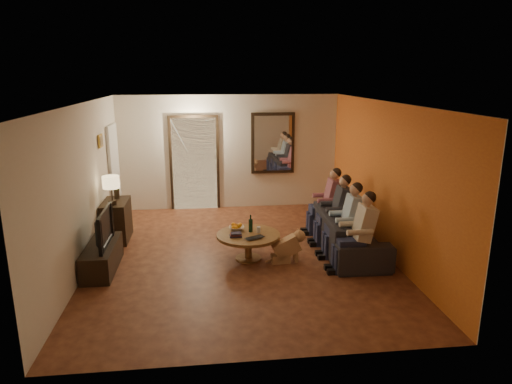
{
  "coord_description": "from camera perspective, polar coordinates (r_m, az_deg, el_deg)",
  "views": [
    {
      "loc": [
        -0.59,
        -7.34,
        3.05
      ],
      "look_at": [
        0.3,
        0.3,
        1.05
      ],
      "focal_mm": 32.0,
      "sensor_mm": 36.0,
      "label": 1
    }
  ],
  "objects": [
    {
      "name": "ceiling",
      "position": [
        7.37,
        -2.08,
        11.07
      ],
      "size": [
        5.0,
        6.0,
        0.01
      ],
      "primitive_type": "cube",
      "color": "white",
      "rests_on": "back_wall"
    },
    {
      "name": "tv_stand",
      "position": [
        7.75,
        -18.7,
        -7.74
      ],
      "size": [
        0.45,
        1.26,
        0.42
      ],
      "primitive_type": "cube",
      "color": "black",
      "rests_on": "floor"
    },
    {
      "name": "person_c",
      "position": [
        8.43,
        10.21,
        -2.54
      ],
      "size": [
        0.6,
        0.4,
        1.2
      ],
      "primitive_type": null,
      "color": "tan",
      "rests_on": "sofa"
    },
    {
      "name": "person_d",
      "position": [
        8.99,
        9.13,
        -1.43
      ],
      "size": [
        0.6,
        0.4,
        1.2
      ],
      "primitive_type": null,
      "color": "tan",
      "rests_on": "sofa"
    },
    {
      "name": "laptop",
      "position": [
        7.41,
        0.02,
        -5.87
      ],
      "size": [
        0.39,
        0.34,
        0.03
      ],
      "primitive_type": "imported",
      "rotation": [
        0.0,
        0.0,
        0.48
      ],
      "color": "black",
      "rests_on": "coffee_table"
    },
    {
      "name": "book_stack",
      "position": [
        7.54,
        -2.56,
        -5.33
      ],
      "size": [
        0.2,
        0.15,
        0.07
      ],
      "primitive_type": null,
      "color": "black",
      "rests_on": "coffee_table"
    },
    {
      "name": "framed_art",
      "position": [
        8.92,
        -18.86,
        6.07
      ],
      "size": [
        0.03,
        0.28,
        0.24
      ],
      "primitive_type": "cube",
      "color": "#B28C33",
      "rests_on": "left_wall"
    },
    {
      "name": "tv",
      "position": [
        7.58,
        -19.0,
        -4.26
      ],
      "size": [
        0.99,
        0.13,
        0.57
      ],
      "primitive_type": "imported",
      "rotation": [
        0.0,
        0.0,
        1.57
      ],
      "color": "black",
      "rests_on": "tv_stand"
    },
    {
      "name": "kitchen_doorway",
      "position": [
        10.51,
        -7.69,
        3.48
      ],
      "size": [
        1.0,
        0.06,
        2.1
      ],
      "primitive_type": "cube",
      "color": "#FFE0A5",
      "rests_on": "floor"
    },
    {
      "name": "bowl",
      "position": [
        7.84,
        -2.44,
        -4.55
      ],
      "size": [
        0.26,
        0.26,
        0.06
      ],
      "primitive_type": "imported",
      "color": "white",
      "rests_on": "coffee_table"
    },
    {
      "name": "white_door",
      "position": [
        10.02,
        -17.27,
        2.24
      ],
      "size": [
        0.06,
        0.85,
        2.04
      ],
      "primitive_type": "cube",
      "color": "white",
      "rests_on": "floor"
    },
    {
      "name": "dresser",
      "position": [
        8.96,
        -17.03,
        -3.44
      ],
      "size": [
        0.45,
        0.85,
        0.75
      ],
      "primitive_type": "cube",
      "color": "black",
      "rests_on": "floor"
    },
    {
      "name": "fridge_glimpse",
      "position": [
        10.54,
        -6.3,
        2.73
      ],
      "size": [
        0.45,
        0.03,
        1.7
      ],
      "primitive_type": "cube",
      "color": "silver",
      "rests_on": "floor"
    },
    {
      "name": "sofa",
      "position": [
        8.27,
        11.39,
        -4.86
      ],
      "size": [
        2.34,
        1.0,
        0.67
      ],
      "primitive_type": "imported",
      "rotation": [
        0.0,
        0.0,
        1.53
      ],
      "color": "black",
      "rests_on": "floor"
    },
    {
      "name": "coffee_table",
      "position": [
        7.74,
        -0.96,
        -6.83
      ],
      "size": [
        1.14,
        1.14,
        0.45
      ],
      "primitive_type": "cylinder",
      "rotation": [
        0.0,
        0.0,
        -0.07
      ],
      "color": "brown",
      "rests_on": "floor"
    },
    {
      "name": "oranges",
      "position": [
        7.82,
        -2.45,
        -4.07
      ],
      "size": [
        0.2,
        0.2,
        0.08
      ],
      "primitive_type": null,
      "color": "orange",
      "rests_on": "bowl"
    },
    {
      "name": "orange_accent",
      "position": [
        8.15,
        15.74,
        1.62
      ],
      "size": [
        0.01,
        6.0,
        2.6
      ],
      "primitive_type": "cube",
      "color": "#D45F24",
      "rests_on": "right_wall"
    },
    {
      "name": "dog",
      "position": [
        7.62,
        3.83,
        -6.77
      ],
      "size": [
        0.58,
        0.29,
        0.56
      ],
      "primitive_type": null,
      "rotation": [
        0.0,
        0.0,
        0.09
      ],
      "color": "#B17851",
      "rests_on": "floor"
    },
    {
      "name": "front_wall",
      "position": [
        4.71,
        1.04,
        -7.23
      ],
      "size": [
        5.0,
        0.02,
        2.6
      ],
      "primitive_type": "cube",
      "color": "beige",
      "rests_on": "floor"
    },
    {
      "name": "person_a",
      "position": [
        7.35,
        12.89,
        -5.27
      ],
      "size": [
        0.6,
        0.4,
        1.2
      ],
      "primitive_type": null,
      "color": "tan",
      "rests_on": "sofa"
    },
    {
      "name": "flower_vase",
      "position": [
        9.01,
        -17.07,
        0.6
      ],
      "size": [
        0.14,
        0.14,
        0.44
      ],
      "primitive_type": null,
      "color": "red",
      "rests_on": "dresser"
    },
    {
      "name": "wine_glass",
      "position": [
        7.71,
        0.33,
        -4.73
      ],
      "size": [
        0.06,
        0.06,
        0.1
      ],
      "primitive_type": "cylinder",
      "color": "silver",
      "rests_on": "coffee_table"
    },
    {
      "name": "right_wall",
      "position": [
        8.15,
        15.81,
        1.62
      ],
      "size": [
        0.02,
        6.0,
        2.6
      ],
      "primitive_type": "cube",
      "color": "beige",
      "rests_on": "floor"
    },
    {
      "name": "left_wall",
      "position": [
        7.78,
        -20.67,
        0.63
      ],
      "size": [
        0.02,
        6.0,
        2.6
      ],
      "primitive_type": "cube",
      "color": "beige",
      "rests_on": "floor"
    },
    {
      "name": "mirror_frame",
      "position": [
        10.53,
        2.12,
        6.11
      ],
      "size": [
        1.0,
        0.05,
        1.4
      ],
      "primitive_type": "cube",
      "color": "black",
      "rests_on": "back_wall"
    },
    {
      "name": "table_lamp",
      "position": [
        8.58,
        -17.6,
        0.22
      ],
      "size": [
        0.3,
        0.3,
        0.54
      ],
      "primitive_type": null,
      "color": "beige",
      "rests_on": "dresser"
    },
    {
      "name": "mirror_glass",
      "position": [
        10.5,
        2.14,
        6.09
      ],
      "size": [
        0.86,
        0.02,
        1.26
      ],
      "primitive_type": "cube",
      "color": "white",
      "rests_on": "back_wall"
    },
    {
      "name": "person_b",
      "position": [
        7.89,
        11.46,
        -3.81
      ],
      "size": [
        0.6,
        0.4,
        1.2
      ],
      "primitive_type": null,
      "color": "tan",
      "rests_on": "sofa"
    },
    {
      "name": "art_canvas",
      "position": [
        8.92,
        -18.77,
        6.08
      ],
      "size": [
        0.01,
        0.22,
        0.18
      ],
      "primitive_type": "cube",
      "color": "brown",
      "rests_on": "left_wall"
    },
    {
      "name": "wine_bottle",
      "position": [
        7.71,
        -0.67,
        -3.91
      ],
      "size": [
        0.07,
        0.07,
        0.31
      ],
      "primitive_type": null,
      "color": "black",
      "rests_on": "coffee_table"
    },
    {
      "name": "back_wall",
      "position": [
        10.5,
        -3.35,
        4.97
      ],
      "size": [
        5.0,
        0.02,
        2.6
      ],
      "primitive_type": "cube",
      "color": "beige",
      "rests_on": "floor"
    },
    {
      "name": "door_trim",
      "position": [
        10.5,
        -7.69,
        3.47
      ],
      "size": [
        1.12,
        0.04,
        2.22
      ],
      "primitive_type": "cube",
      "color": "black",
      "rests_on": "floor"
    },
    {
      "name": "floor",
      "position": [
        7.97,
        -1.91,
        -7.93
      ],
      "size": [
        5.0,
        6.0,
        0.01
      ],
      "primitive_type": "cube",
      "color": "#491E13",
      "rests_on": "ground"
    }
  ]
}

